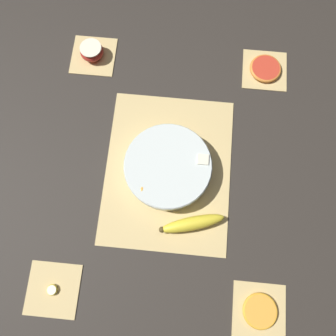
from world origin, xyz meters
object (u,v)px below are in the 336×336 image
(whole_banana, at_px, (192,224))
(apple_half, at_px, (92,51))
(fruit_salad_bowl, at_px, (168,167))
(grapefruit_slice, at_px, (265,68))
(banana_coin_single, at_px, (52,290))
(orange_slice_whole, at_px, (260,311))

(whole_banana, height_order, apple_half, apple_half)
(fruit_salad_bowl, relative_size, grapefruit_slice, 2.49)
(apple_half, bearing_deg, whole_banana, 35.10)
(whole_banana, bearing_deg, grapefruit_slice, 158.95)
(whole_banana, relative_size, grapefruit_slice, 1.84)
(fruit_salad_bowl, height_order, banana_coin_single, fruit_salad_bowl)
(apple_half, xyz_separation_m, grapefruit_slice, (-0.00, 0.55, -0.02))
(apple_half, height_order, banana_coin_single, apple_half)
(apple_half, relative_size, banana_coin_single, 2.50)
(whole_banana, relative_size, orange_slice_whole, 1.98)
(fruit_salad_bowl, xyz_separation_m, banana_coin_single, (0.36, -0.28, -0.03))
(fruit_salad_bowl, distance_m, whole_banana, 0.17)
(fruit_salad_bowl, relative_size, orange_slice_whole, 2.69)
(orange_slice_whole, height_order, grapefruit_slice, grapefruit_slice)
(apple_half, xyz_separation_m, banana_coin_single, (0.72, -0.00, -0.02))
(whole_banana, xyz_separation_m, grapefruit_slice, (-0.51, 0.20, -0.01))
(whole_banana, relative_size, banana_coin_single, 6.24)
(orange_slice_whole, bearing_deg, apple_half, -142.35)
(whole_banana, height_order, orange_slice_whole, whole_banana)
(apple_half, bearing_deg, orange_slice_whole, 37.65)
(whole_banana, height_order, banana_coin_single, whole_banana)
(apple_half, bearing_deg, banana_coin_single, -0.00)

